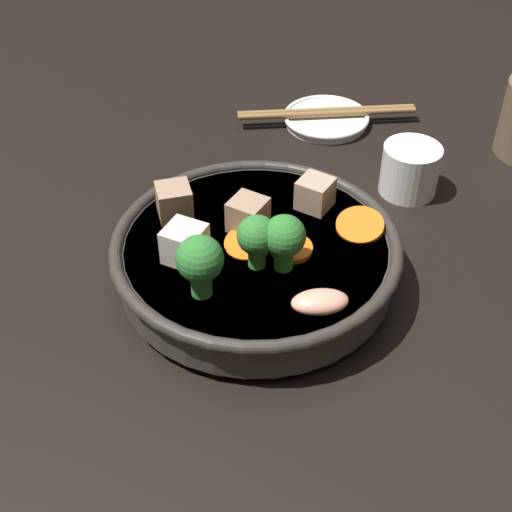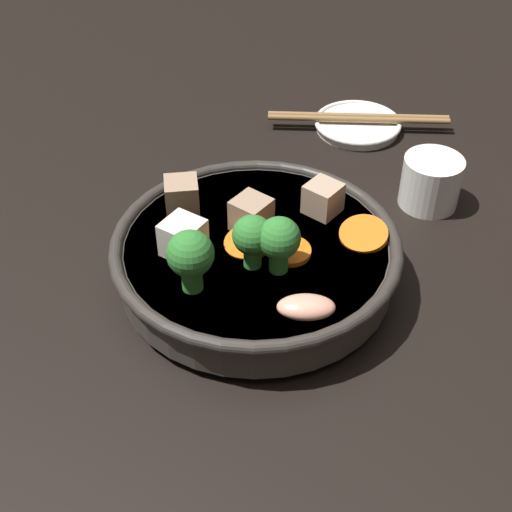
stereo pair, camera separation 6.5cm
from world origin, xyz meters
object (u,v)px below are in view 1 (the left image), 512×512
stirfry_bowl (255,254)px  chopsticks_pair (327,112)px  side_saucer (326,119)px  tea_cup (410,169)px

stirfry_bowl → chopsticks_pair: (-0.25, 0.17, -0.02)m
side_saucer → chopsticks_pair: bearing=153.4°
stirfry_bowl → tea_cup: (-0.09, 0.20, -0.01)m
tea_cup → chopsticks_pair: 0.16m
tea_cup → chopsticks_pair: size_ratio=0.29×
stirfry_bowl → side_saucer: 0.31m
stirfry_bowl → side_saucer: bearing=145.2°
side_saucer → stirfry_bowl: bearing=-34.8°
tea_cup → chopsticks_pair: bearing=-169.7°
stirfry_bowl → tea_cup: bearing=113.9°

